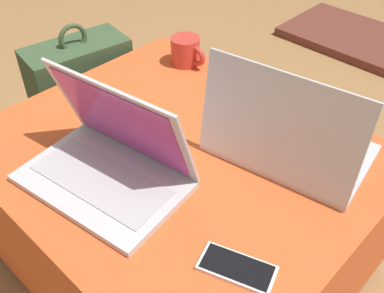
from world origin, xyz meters
name	(u,v)px	position (x,y,z in m)	size (l,w,h in m)	color
ground_plane	(180,258)	(0.00, 0.00, 0.00)	(14.00, 14.00, 0.00)	#9E7042
ottoman	(179,210)	(0.00, 0.00, 0.23)	(0.95, 0.81, 0.45)	maroon
laptop_near	(109,161)	(-0.04, -0.17, 0.50)	(0.40, 0.30, 0.25)	silver
laptop_far	(286,140)	(0.21, 0.16, 0.51)	(0.41, 0.31, 0.27)	silver
cell_phone	(237,268)	(0.33, -0.17, 0.46)	(0.16, 0.11, 0.01)	white
backpack	(84,104)	(-0.62, 0.12, 0.23)	(0.27, 0.37, 0.55)	#385133
coffee_mug	(186,51)	(-0.28, 0.32, 0.50)	(0.13, 0.09, 0.09)	red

